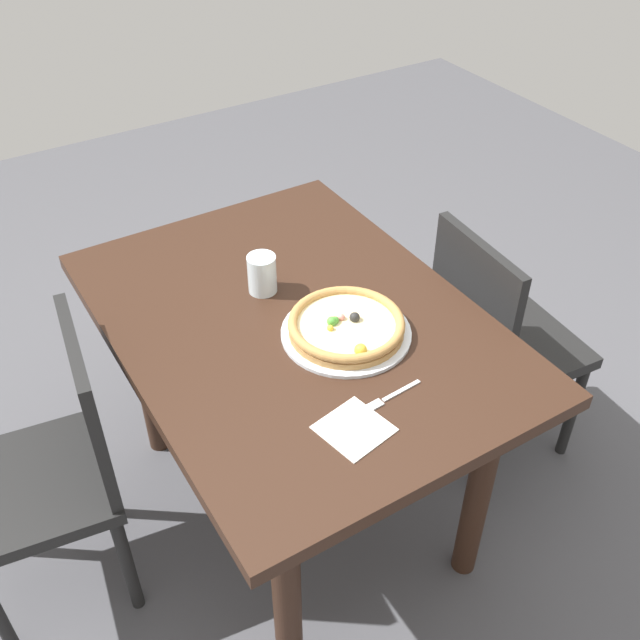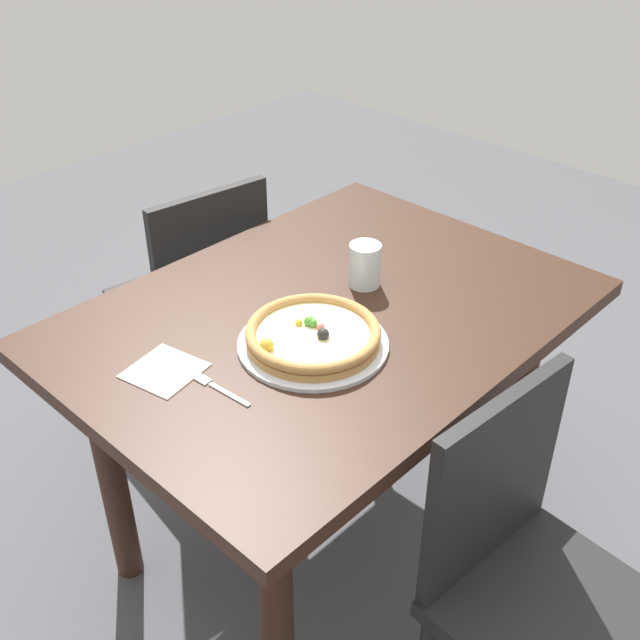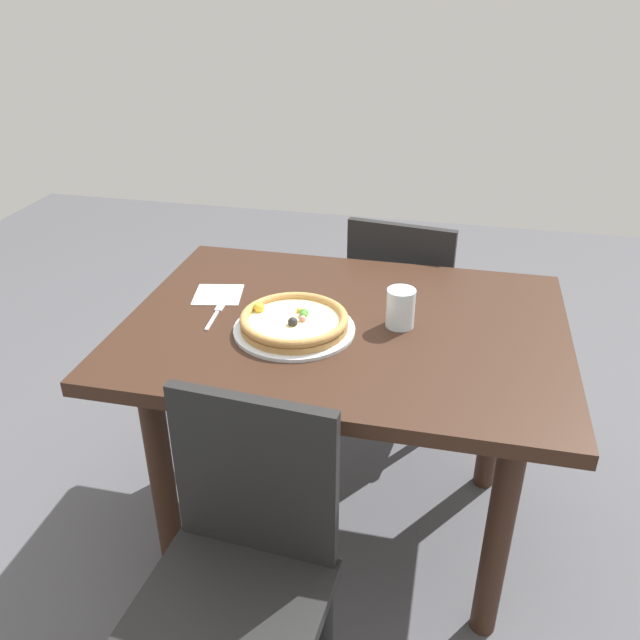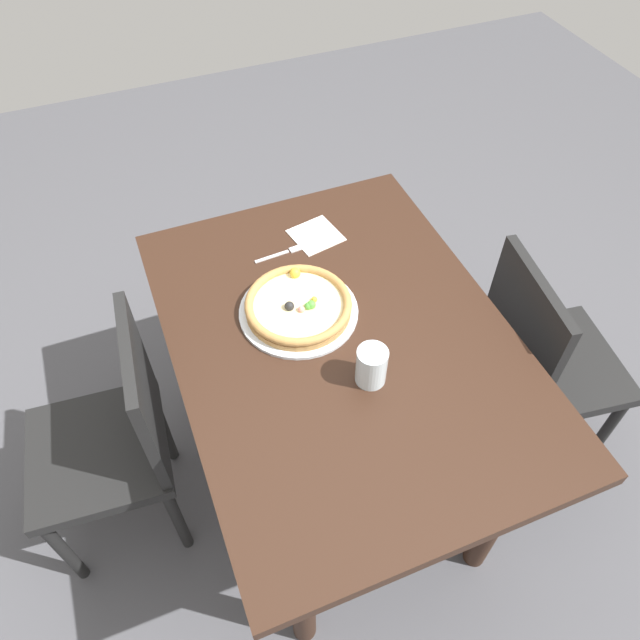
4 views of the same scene
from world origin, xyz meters
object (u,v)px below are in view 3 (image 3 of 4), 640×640
object	(u,v)px
drinking_glass	(401,308)
napkin	(218,295)
plate	(294,329)
chair_far	(403,311)
chair_near	(238,576)
fork	(216,313)
pizza	(294,321)
dining_table	(344,356)

from	to	relation	value
drinking_glass	napkin	xyz separation A→B (m)	(-0.56, 0.07, -0.05)
plate	napkin	xyz separation A→B (m)	(-0.28, 0.16, -0.00)
chair_far	plate	size ratio (longest dim) A/B	2.60
chair_near	chair_far	size ratio (longest dim) A/B	1.00
fork	drinking_glass	distance (m)	0.52
drinking_glass	chair_near	bearing A→B (deg)	-111.06
pizza	fork	bearing A→B (deg)	169.57
chair_near	plate	world-z (taller)	chair_near
chair_near	plate	xyz separation A→B (m)	(-0.02, 0.58, 0.30)
chair_far	napkin	world-z (taller)	chair_far
chair_far	napkin	distance (m)	0.83
chair_near	plate	size ratio (longest dim) A/B	2.60
chair_far	fork	bearing A→B (deg)	-116.68
dining_table	drinking_glass	world-z (taller)	drinking_glass
dining_table	plate	size ratio (longest dim) A/B	3.67
fork	napkin	bearing A→B (deg)	13.67
chair_near	drinking_glass	distance (m)	0.80
dining_table	chair_far	xyz separation A→B (m)	(0.11, 0.66, -0.18)
pizza	napkin	bearing A→B (deg)	150.04
napkin	pizza	bearing A→B (deg)	-29.96
chair_far	drinking_glass	xyz separation A→B (m)	(0.04, -0.65, 0.35)
dining_table	plate	xyz separation A→B (m)	(-0.13, -0.08, 0.12)
chair_near	fork	distance (m)	0.74
fork	drinking_glass	xyz separation A→B (m)	(0.52, 0.05, 0.05)
fork	napkin	xyz separation A→B (m)	(-0.04, 0.12, -0.00)
drinking_glass	napkin	distance (m)	0.56
chair_near	pizza	bearing A→B (deg)	-83.54
napkin	chair_far	bearing A→B (deg)	48.13
chair_far	drinking_glass	distance (m)	0.73
dining_table	pizza	xyz separation A→B (m)	(-0.13, -0.08, 0.14)
chair_far	pizza	size ratio (longest dim) A/B	2.91
dining_table	napkin	size ratio (longest dim) A/B	8.72
dining_table	drinking_glass	xyz separation A→B (m)	(0.15, 0.01, 0.17)
chair_far	fork	size ratio (longest dim) A/B	5.21
dining_table	plate	distance (m)	0.19
chair_near	pizza	distance (m)	0.66
dining_table	drinking_glass	size ratio (longest dim) A/B	11.13
chair_near	fork	size ratio (longest dim) A/B	5.21
chair_near	pizza	xyz separation A→B (m)	(-0.02, 0.58, 0.32)
chair_far	drinking_glass	world-z (taller)	drinking_glass
plate	pizza	world-z (taller)	pizza
dining_table	drinking_glass	distance (m)	0.23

